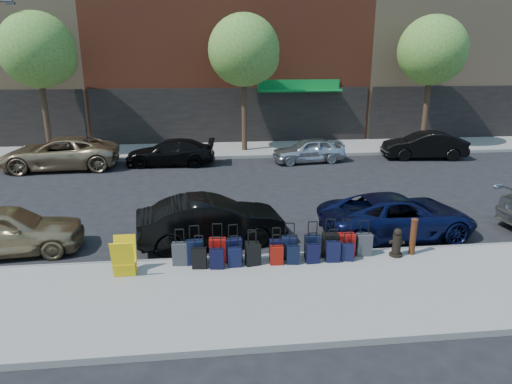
{
  "coord_description": "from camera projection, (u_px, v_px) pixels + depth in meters",
  "views": [
    {
      "loc": [
        -1.68,
        -15.72,
        5.39
      ],
      "look_at": [
        -0.09,
        -1.5,
        1.01
      ],
      "focal_mm": 32.0,
      "sensor_mm": 36.0,
      "label": 1
    }
  ],
  "objects": [
    {
      "name": "curb_near",
      "position": [
        271.0,
        256.0,
        12.42
      ],
      "size": [
        60.0,
        0.08,
        0.15
      ],
      "primitive_type": "cube",
      "color": "gray",
      "rests_on": "ground"
    },
    {
      "name": "suitcase_front_0",
      "position": [
        180.0,
        254.0,
        11.7
      ],
      "size": [
        0.41,
        0.24,
        0.96
      ],
      "rotation": [
        0.0,
        0.0,
        -0.05
      ],
      "color": "#36363B",
      "rests_on": "sidewalk_near"
    },
    {
      "name": "tree_left",
      "position": [
        40.0,
        52.0,
        23.09
      ],
      "size": [
        3.8,
        3.8,
        7.27
      ],
      "color": "black",
      "rests_on": "sidewalk_far"
    },
    {
      "name": "ground",
      "position": [
        254.0,
        206.0,
        16.7
      ],
      "size": [
        120.0,
        120.0,
        0.0
      ],
      "primitive_type": "plane",
      "color": "black",
      "rests_on": "ground"
    },
    {
      "name": "car_near_1",
      "position": [
        211.0,
        221.0,
        13.27
      ],
      "size": [
        4.43,
        2.06,
        1.41
      ],
      "primitive_type": "imported",
      "rotation": [
        0.0,
        0.0,
        1.71
      ],
      "color": "black",
      "rests_on": "ground"
    },
    {
      "name": "suitcase_front_10",
      "position": [
        364.0,
        245.0,
        12.25
      ],
      "size": [
        0.41,
        0.24,
        0.98
      ],
      "rotation": [
        0.0,
        0.0,
        -0.04
      ],
      "color": "#36363B",
      "rests_on": "sidewalk_near"
    },
    {
      "name": "suitcase_front_9",
      "position": [
        346.0,
        245.0,
        12.16
      ],
      "size": [
        0.44,
        0.24,
        1.05
      ],
      "rotation": [
        0.0,
        0.0,
        0.01
      ],
      "color": "#9D0D0A",
      "rests_on": "sidewalk_near"
    },
    {
      "name": "suitcase_back_1",
      "position": [
        199.0,
        258.0,
        11.53
      ],
      "size": [
        0.38,
        0.24,
        0.87
      ],
      "rotation": [
        0.0,
        0.0,
        -0.09
      ],
      "color": "black",
      "rests_on": "sidewalk_near"
    },
    {
      "name": "car_far_1",
      "position": [
        171.0,
        152.0,
        22.72
      ],
      "size": [
        4.5,
        2.02,
        1.28
      ],
      "primitive_type": "imported",
      "rotation": [
        0.0,
        0.0,
        -1.62
      ],
      "color": "black",
      "rests_on": "ground"
    },
    {
      "name": "sidewalk_far",
      "position": [
        235.0,
        149.0,
        26.18
      ],
      "size": [
        60.0,
        4.0,
        0.15
      ],
      "primitive_type": "cube",
      "color": "gray",
      "rests_on": "ground"
    },
    {
      "name": "car_far_3",
      "position": [
        424.0,
        145.0,
        24.09
      ],
      "size": [
        4.4,
        1.94,
        1.41
      ],
      "primitive_type": "imported",
      "rotation": [
        0.0,
        0.0,
        -1.68
      ],
      "color": "black",
      "rests_on": "ground"
    },
    {
      "name": "suitcase_back_8",
      "position": [
        333.0,
        252.0,
        11.89
      ],
      "size": [
        0.38,
        0.24,
        0.88
      ],
      "rotation": [
        0.0,
        0.0,
        -0.07
      ],
      "color": "black",
      "rests_on": "sidewalk_near"
    },
    {
      "name": "suitcase_back_9",
      "position": [
        347.0,
        252.0,
        11.95
      ],
      "size": [
        0.34,
        0.23,
        0.76
      ],
      "rotation": [
        0.0,
        0.0,
        -0.16
      ],
      "color": "black",
      "rests_on": "sidewalk_near"
    },
    {
      "name": "tree_right",
      "position": [
        434.0,
        52.0,
        25.33
      ],
      "size": [
        3.8,
        3.8,
        7.27
      ],
      "color": "black",
      "rests_on": "sidewalk_far"
    },
    {
      "name": "curb_far",
      "position": [
        238.0,
        157.0,
        24.26
      ],
      "size": [
        60.0,
        0.08,
        0.15
      ],
      "primitive_type": "cube",
      "color": "gray",
      "rests_on": "ground"
    },
    {
      "name": "suitcase_front_1",
      "position": [
        195.0,
        252.0,
        11.74
      ],
      "size": [
        0.45,
        0.27,
        1.04
      ],
      "rotation": [
        0.0,
        0.0,
        0.07
      ],
      "color": "black",
      "rests_on": "sidewalk_near"
    },
    {
      "name": "fire_hydrant",
      "position": [
        397.0,
        243.0,
        12.19
      ],
      "size": [
        0.4,
        0.35,
        0.78
      ],
      "rotation": [
        0.0,
        0.0,
        -0.21
      ],
      "color": "black",
      "rests_on": "sidewalk_near"
    },
    {
      "name": "sidewalk_near",
      "position": [
        284.0,
        294.0,
        10.5
      ],
      "size": [
        60.0,
        4.0,
        0.15
      ],
      "primitive_type": "cube",
      "color": "gray",
      "rests_on": "ground"
    },
    {
      "name": "suitcase_front_5",
      "position": [
        276.0,
        250.0,
        12.01
      ],
      "size": [
        0.38,
        0.24,
        0.88
      ],
      "rotation": [
        0.0,
        0.0,
        -0.13
      ],
      "color": "black",
      "rests_on": "sidewalk_near"
    },
    {
      "name": "car_near_0",
      "position": [
        6.0,
        230.0,
        12.6
      ],
      "size": [
        4.21,
        2.01,
        1.39
      ],
      "primitive_type": "imported",
      "rotation": [
        0.0,
        0.0,
        1.66
      ],
      "color": "#99835E",
      "rests_on": "ground"
    },
    {
      "name": "bollard",
      "position": [
        413.0,
        236.0,
        12.25
      ],
      "size": [
        0.19,
        0.19,
        1.01
      ],
      "color": "#38190C",
      "rests_on": "sidewalk_near"
    },
    {
      "name": "suitcase_back_7",
      "position": [
        313.0,
        253.0,
        11.82
      ],
      "size": [
        0.36,
        0.22,
        0.82
      ],
      "rotation": [
        0.0,
        0.0,
        0.06
      ],
      "color": "black",
      "rests_on": "sidewalk_near"
    },
    {
      "name": "suitcase_back_5",
      "position": [
        276.0,
        255.0,
        11.74
      ],
      "size": [
        0.34,
        0.2,
        0.8
      ],
      "rotation": [
        0.0,
        0.0,
        -0.02
      ],
      "color": "maroon",
      "rests_on": "sidewalk_near"
    },
    {
      "name": "display_rack",
      "position": [
        124.0,
        257.0,
        11.09
      ],
      "size": [
        0.54,
        0.59,
        0.96
      ],
      "rotation": [
        0.0,
        0.0,
        -0.0
      ],
      "color": "yellow",
      "rests_on": "sidewalk_near"
    },
    {
      "name": "suitcase_back_2",
      "position": [
        217.0,
        259.0,
        11.51
      ],
      "size": [
        0.37,
        0.24,
        0.84
      ],
      "rotation": [
        0.0,
        0.0,
        -0.1
      ],
      "color": "black",
      "rests_on": "sidewalk_near"
    },
    {
      "name": "suitcase_front_7",
      "position": [
        312.0,
        246.0,
        12.12
      ],
      "size": [
        0.43,
        0.26,
        1.0
      ],
      "rotation": [
        0.0,
        0.0,
        -0.09
      ],
      "color": "black",
      "rests_on": "sidewalk_near"
    },
    {
      "name": "suitcase_front_8",
      "position": [
        330.0,
        245.0,
        12.17
      ],
      "size": [
        0.46,
        0.29,
        1.04
      ],
      "rotation": [
        0.0,
        0.0,
        -0.13
      ],
      "color": "black",
      "rests_on": "sidewalk_near"
    },
    {
      "name": "suitcase_front_3",
      "position": [
        234.0,
        250.0,
        11.88
      ],
      "size": [
        0.44,
        0.28,
        1.01
      ],
      "rotation": [
        0.0,
        0.0,
        0.12
      ],
      "color": "black",
      "rests_on": "sidewalk_near"
    },
    {
      "name": "car_near_2",
      "position": [
        398.0,
        216.0,
        13.83
      ],
      "size": [
        4.85,
        2.52,
        1.31
      ],
      "primitive_type": "imported",
      "rotation": [
        0.0,
        0.0,
        1.65
      ],
      "color": "#0D1339",
      "rests_on": "ground"
    },
    {
      "name": "suitcase_front_6",
      "position": [
        289.0,
        248.0,
        12.04
      ],
      "size": [
        0.45,
        0.3,
        0.99
      ],
      "rotation": [
        0.0,
        0.0,
        -0.19
      ],
      "color": "black",
      "rests_on": "sidewalk_near"
    },
    {
      "name": "suitcase_front_4",
      "position": [
        252.0,
        251.0,
        11.92
      ],
      "size": [
        0.37,
        0.23,
        0.86
      ],
      "rotation": [
        0.0,
        0.0,
        -0.12
      ],
      "color": "black",
      "rests_on": "sidewalk_near"
    },
    {
      "name": "building_right",
      "position": [
        447.0,
        1.0,
        32.87
      ],
      "size": [
        15.0,
        12.12,
        18.0
      ],
      "color": "#907658",
      "rests_on": "ground"
    },
    {
      "name": "suitcase_back_6",
      "position": [
        293.0,
        255.0,
        11.77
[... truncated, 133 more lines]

